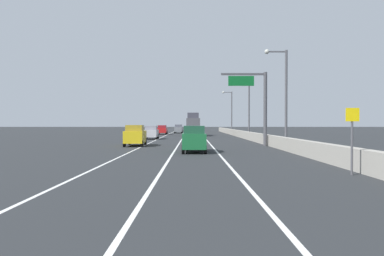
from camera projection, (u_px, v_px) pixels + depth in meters
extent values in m
plane|color=#26282B|center=(195.00, 136.00, 66.15)|extent=(320.00, 320.00, 0.00)
cube|color=silver|center=(161.00, 138.00, 57.15)|extent=(0.16, 130.00, 0.00)
cube|color=silver|center=(183.00, 138.00, 57.15)|extent=(0.16, 130.00, 0.00)
cube|color=silver|center=(204.00, 138.00, 57.15)|extent=(0.16, 130.00, 0.00)
cube|color=#9E998E|center=(259.00, 138.00, 42.15)|extent=(0.60, 120.00, 1.10)
cylinder|color=#47474C|center=(265.00, 109.00, 35.90)|extent=(0.36, 0.36, 7.50)
cube|color=#47474C|center=(243.00, 74.00, 35.85)|extent=(4.50, 0.20, 0.20)
cube|color=#0C5923|center=(241.00, 81.00, 35.74)|extent=(2.60, 0.10, 1.00)
cylinder|color=#4C4C51|center=(352.00, 148.00, 15.79)|extent=(0.10, 0.10, 2.40)
cube|color=yellow|center=(352.00, 115.00, 15.73)|extent=(0.60, 0.04, 0.60)
cylinder|color=#4C4C51|center=(286.00, 99.00, 32.84)|extent=(0.24, 0.24, 9.11)
cube|color=#4C4C51|center=(276.00, 52.00, 32.78)|extent=(1.80, 0.12, 0.12)
sphere|color=beige|center=(267.00, 52.00, 32.78)|extent=(0.44, 0.44, 0.44)
cylinder|color=#4C4C51|center=(249.00, 109.00, 54.41)|extent=(0.24, 0.24, 9.11)
cube|color=#4C4C51|center=(243.00, 80.00, 54.35)|extent=(1.80, 0.12, 0.12)
sphere|color=beige|center=(237.00, 80.00, 54.35)|extent=(0.44, 0.44, 0.44)
cylinder|color=#4C4C51|center=(231.00, 113.00, 75.98)|extent=(0.24, 0.24, 9.11)
cube|color=#4C4C51|center=(227.00, 92.00, 75.92)|extent=(1.80, 0.12, 0.12)
sphere|color=beige|center=(223.00, 92.00, 75.92)|extent=(0.44, 0.44, 0.44)
cube|color=red|center=(162.00, 130.00, 73.35)|extent=(1.85, 4.51, 0.97)
cube|color=maroon|center=(162.00, 127.00, 72.89)|extent=(1.63, 2.03, 0.60)
cylinder|color=black|center=(159.00, 133.00, 75.16)|extent=(0.22, 0.68, 0.68)
cylinder|color=black|center=(167.00, 133.00, 75.16)|extent=(0.22, 0.68, 0.68)
cylinder|color=black|center=(157.00, 133.00, 71.55)|extent=(0.22, 0.68, 0.68)
cylinder|color=black|center=(166.00, 133.00, 71.55)|extent=(0.22, 0.68, 0.68)
cube|color=#196033|center=(194.00, 141.00, 28.39)|extent=(1.86, 4.59, 1.18)
cube|color=#1C4633|center=(194.00, 130.00, 27.92)|extent=(1.62, 2.07, 0.60)
cylinder|color=black|center=(184.00, 146.00, 30.22)|extent=(0.23, 0.68, 0.68)
cylinder|color=black|center=(203.00, 146.00, 30.24)|extent=(0.23, 0.68, 0.68)
cylinder|color=black|center=(183.00, 150.00, 26.55)|extent=(0.23, 0.68, 0.68)
cylinder|color=black|center=(205.00, 150.00, 26.57)|extent=(0.23, 0.68, 0.68)
cube|color=gold|center=(135.00, 137.00, 36.23)|extent=(2.01, 4.59, 1.20)
cube|color=olive|center=(135.00, 128.00, 35.76)|extent=(1.70, 2.10, 0.60)
cylinder|color=black|center=(129.00, 142.00, 38.02)|extent=(0.24, 0.69, 0.68)
cylinder|color=black|center=(145.00, 142.00, 38.08)|extent=(0.24, 0.69, 0.68)
cylinder|color=black|center=(124.00, 144.00, 34.39)|extent=(0.24, 0.69, 0.68)
cylinder|color=black|center=(142.00, 143.00, 34.45)|extent=(0.24, 0.69, 0.68)
cube|color=#B7B7BC|center=(151.00, 133.00, 51.51)|extent=(1.86, 4.06, 1.01)
cube|color=gray|center=(151.00, 128.00, 51.10)|extent=(1.62, 1.83, 0.60)
cylinder|color=black|center=(147.00, 136.00, 53.08)|extent=(0.23, 0.68, 0.68)
cylinder|color=black|center=(158.00, 136.00, 53.10)|extent=(0.23, 0.68, 0.68)
cylinder|color=black|center=(144.00, 137.00, 49.94)|extent=(0.23, 0.68, 0.68)
cylinder|color=black|center=(156.00, 137.00, 49.96)|extent=(0.23, 0.68, 0.68)
cube|color=slate|center=(178.00, 129.00, 82.42)|extent=(1.90, 4.73, 1.07)
cube|color=#4D505A|center=(178.00, 126.00, 81.94)|extent=(1.60, 2.16, 0.60)
cylinder|color=black|center=(176.00, 132.00, 84.34)|extent=(0.24, 0.69, 0.68)
cylinder|color=black|center=(182.00, 132.00, 84.29)|extent=(0.24, 0.69, 0.68)
cylinder|color=black|center=(174.00, 132.00, 80.57)|extent=(0.24, 0.69, 0.68)
cylinder|color=black|center=(181.00, 132.00, 80.51)|extent=(0.24, 0.69, 0.68)
cube|color=#4C4C51|center=(193.00, 126.00, 65.11)|extent=(2.42, 7.89, 2.70)
cube|color=#3A3A45|center=(193.00, 116.00, 66.82)|extent=(2.12, 1.74, 1.10)
cylinder|color=black|center=(187.00, 133.00, 68.36)|extent=(0.22, 1.00, 1.00)
cylinder|color=black|center=(199.00, 133.00, 68.37)|extent=(0.22, 1.00, 1.00)
cylinder|color=black|center=(187.00, 134.00, 61.88)|extent=(0.22, 1.00, 1.00)
cylinder|color=black|center=(199.00, 134.00, 61.88)|extent=(0.22, 1.00, 1.00)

